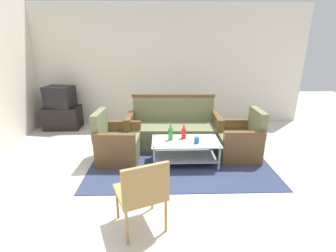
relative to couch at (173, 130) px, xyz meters
The scene contains 13 objects.
ground_plane 1.51m from the couch, 90.02° to the right, with size 14.00×14.00×0.00m, color beige.
wall_back 1.92m from the couch, 90.02° to the left, with size 6.52×0.12×2.80m.
rug 0.72m from the couch, 83.75° to the right, with size 2.96×2.09×0.01m, color #2D3856.
couch is the anchor object (origin of this frame).
armchair_left 1.17m from the couch, 148.65° to the right, with size 0.74×0.79×0.85m.
armchair_right 1.27m from the couch, 26.40° to the right, with size 0.71×0.77×0.85m.
coffee_table 0.82m from the couch, 78.77° to the right, with size 1.10×0.60×0.40m.
bottle_red 0.73m from the couch, 78.77° to the right, with size 0.08×0.08×0.24m.
bottle_green 0.78m from the couch, 96.43° to the right, with size 0.08×0.08×0.28m.
cup 0.97m from the couch, 70.03° to the right, with size 0.08×0.08×0.10m, color #2659A5.
tv_stand 2.77m from the couch, 157.30° to the left, with size 0.80×0.50×0.52m, color black.
television 2.81m from the couch, 157.24° to the left, with size 0.67×0.54×0.48m.
wicker_chair 2.38m from the couch, 100.56° to the right, with size 0.63×0.63×0.84m.
Camera 1 is at (-0.23, -3.00, 1.92)m, focal length 26.01 mm.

